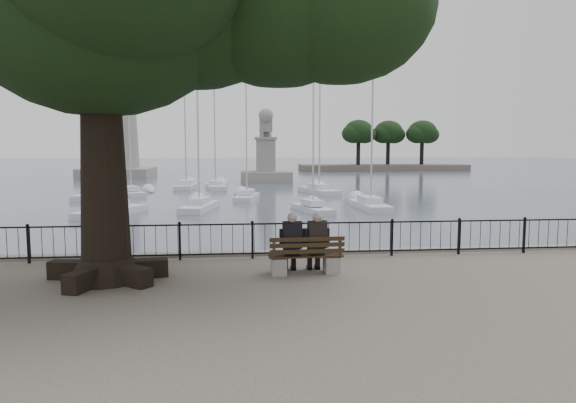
{
  "coord_description": "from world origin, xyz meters",
  "views": [
    {
      "loc": [
        -1.4,
        -11.66,
        3.09
      ],
      "look_at": [
        0.0,
        2.5,
        1.6
      ],
      "focal_mm": 32.0,
      "sensor_mm": 36.0,
      "label": 1
    }
  ],
  "objects": [
    {
      "name": "railing",
      "position": [
        0.0,
        2.5,
        0.56
      ],
      "size": [
        22.06,
        0.06,
        1.0
      ],
      "color": "black",
      "rests_on": "ground"
    },
    {
      "name": "far_shore",
      "position": [
        25.54,
        79.46,
        3.0
      ],
      "size": [
        30.0,
        8.6,
        9.18
      ],
      "color": "#524A40",
      "rests_on": "ground"
    },
    {
      "name": "sailboat_i",
      "position": [
        -6.53,
        40.89,
        -0.62
      ],
      "size": [
        2.0,
        6.24,
        13.83
      ],
      "color": "silver",
      "rests_on": "ground"
    },
    {
      "name": "sailboat_e",
      "position": [
        -12.97,
        31.49,
        -0.59
      ],
      "size": [
        2.39,
        6.25,
        14.89
      ],
      "color": "silver",
      "rests_on": "ground"
    },
    {
      "name": "bench",
      "position": [
        0.25,
        0.6,
        0.34
      ],
      "size": [
        1.85,
        0.61,
        0.97
      ],
      "color": "slate",
      "rests_on": "ground"
    },
    {
      "name": "harbor",
      "position": [
        0.0,
        3.0,
        -0.5
      ],
      "size": [
        260.0,
        260.0,
        1.2
      ],
      "color": "gray",
      "rests_on": "ground"
    },
    {
      "name": "sailboat_g",
      "position": [
        5.91,
        34.08,
        -0.69
      ],
      "size": [
        3.16,
        6.4,
        11.25
      ],
      "color": "silver",
      "rests_on": "ground"
    },
    {
      "name": "sailboat_c",
      "position": [
        3.38,
        20.79,
        -0.71
      ],
      "size": [
        2.38,
        4.78,
        8.75
      ],
      "color": "silver",
      "rests_on": "ground"
    },
    {
      "name": "lighthouse",
      "position": [
        -18.0,
        62.0,
        11.06
      ],
      "size": [
        9.34,
        9.34,
        28.78
      ],
      "color": "gray",
      "rests_on": "ground"
    },
    {
      "name": "sailboat_a",
      "position": [
        -9.1,
        20.38,
        -0.71
      ],
      "size": [
        3.68,
        5.75,
        9.67
      ],
      "color": "silver",
      "rests_on": "ground"
    },
    {
      "name": "sailboat_f",
      "position": [
        -0.67,
        29.12,
        -0.66
      ],
      "size": [
        2.25,
        5.12,
        11.02
      ],
      "color": "silver",
      "rests_on": "ground"
    },
    {
      "name": "sailboat_d",
      "position": [
        7.49,
        22.11,
        -0.71
      ],
      "size": [
        1.79,
        5.7,
        9.55
      ],
      "color": "silver",
      "rests_on": "ground"
    },
    {
      "name": "sailboat_j",
      "position": [
        -10.58,
        34.0,
        -0.67
      ],
      "size": [
        3.15,
        4.84,
        10.66
      ],
      "color": "silver",
      "rests_on": "ground"
    },
    {
      "name": "person_right",
      "position": [
        0.52,
        0.72,
        0.7
      ],
      "size": [
        0.46,
        0.77,
        1.53
      ],
      "color": "black",
      "rests_on": "ground"
    },
    {
      "name": "sailboat_b",
      "position": [
        -3.92,
        22.55,
        -0.65
      ],
      "size": [
        2.44,
        5.56,
        11.79
      ],
      "color": "silver",
      "rests_on": "ground"
    },
    {
      "name": "person_left",
      "position": [
        -0.09,
        0.7,
        0.7
      ],
      "size": [
        0.46,
        0.77,
        1.53
      ],
      "color": "black",
      "rests_on": "ground"
    },
    {
      "name": "sailboat_h",
      "position": [
        -3.59,
        40.21,
        -0.64
      ],
      "size": [
        2.43,
        6.03,
        12.79
      ],
      "color": "silver",
      "rests_on": "ground"
    },
    {
      "name": "lion_monument",
      "position": [
        2.0,
        49.93,
        1.21
      ],
      "size": [
        5.97,
        5.97,
        8.81
      ],
      "color": "gray",
      "rests_on": "ground"
    }
  ]
}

